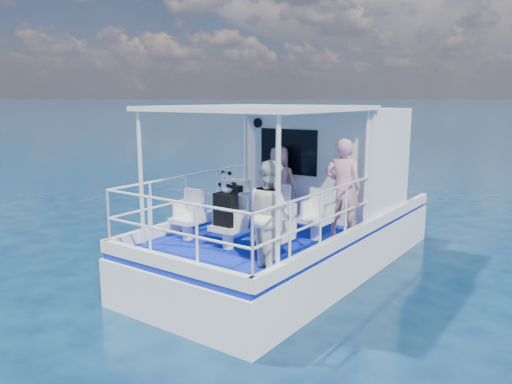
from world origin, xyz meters
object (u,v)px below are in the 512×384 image
Objects in this scene: passenger_stbd_aft at (271,214)px; panda at (226,182)px; backpack_center at (225,210)px; passenger_port_fwd at (279,183)px.

passenger_stbd_aft is 4.43× the size of panda.
passenger_stbd_aft is 1.15m from backpack_center.
passenger_port_fwd is 2.88m from passenger_stbd_aft.
passenger_stbd_aft is (1.47, -2.48, 0.04)m from passenger_port_fwd.
passenger_port_fwd is at bearing -29.63° from passenger_stbd_aft.
backpack_center is 1.52× the size of panda.
passenger_port_fwd is 0.95× the size of passenger_stbd_aft.
passenger_stbd_aft is at bearing -16.03° from backpack_center.
panda is at bearing 12.22° from passenger_stbd_aft.
passenger_port_fwd is at bearing 100.15° from panda.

